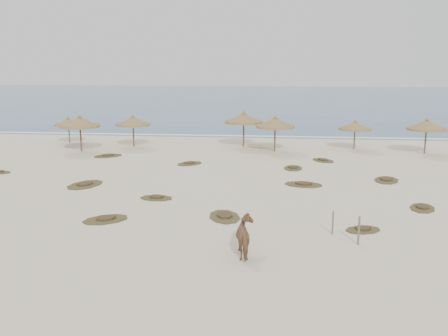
{
  "coord_description": "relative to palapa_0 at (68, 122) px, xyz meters",
  "views": [
    {
      "loc": [
        3.03,
        -22.8,
        7.28
      ],
      "look_at": [
        0.1,
        5.0,
        1.27
      ],
      "focal_mm": 40.0,
      "sensor_mm": 36.0,
      "label": 1
    }
  ],
  "objects": [
    {
      "name": "scrub_12",
      "position": [
        22.57,
        -21.77,
        -1.81
      ],
      "size": [
        1.89,
        1.58,
        0.16
      ],
      "rotation": [
        0.0,
        0.0,
        0.38
      ],
      "color": "brown",
      "rests_on": "ground"
    },
    {
      "name": "scrub_11",
      "position": [
        10.84,
        -21.55,
        -1.81
      ],
      "size": [
        2.56,
        2.37,
        0.16
      ],
      "rotation": [
        0.0,
        0.0,
        0.6
      ],
      "color": "brown",
      "rests_on": "ground"
    },
    {
      "name": "ground",
      "position": [
        15.65,
        -20.3,
        -1.86
      ],
      "size": [
        160.0,
        160.0,
        0.0
      ],
      "primitive_type": "plane",
      "color": "beige",
      "rests_on": "ground"
    },
    {
      "name": "palapa_6",
      "position": [
        30.56,
        -2.27,
        0.41
      ],
      "size": [
        3.62,
        3.62,
        2.92
      ],
      "rotation": [
        0.0,
        0.0,
        -0.18
      ],
      "color": "brown",
      "rests_on": "ground"
    },
    {
      "name": "ocean",
      "position": [
        15.65,
        54.7,
        -1.85
      ],
      "size": [
        200.0,
        100.0,
        0.01
      ],
      "primitive_type": "cube",
      "color": "navy",
      "rests_on": "ground"
    },
    {
      "name": "palapa_1",
      "position": [
        2.75,
        -4.11,
        0.52
      ],
      "size": [
        4.31,
        4.31,
        3.06
      ],
      "rotation": [
        0.0,
        0.0,
        0.41
      ],
      "color": "brown",
      "rests_on": "ground"
    },
    {
      "name": "scrub_4",
      "position": [
        26.09,
        -18.09,
        -1.81
      ],
      "size": [
        1.7,
        2.12,
        0.16
      ],
      "rotation": [
        0.0,
        0.0,
        1.26
      ],
      "color": "brown",
      "rests_on": "ground"
    },
    {
      "name": "scrub_10",
      "position": [
        22.2,
        -6.16,
        -1.81
      ],
      "size": [
        2.16,
        2.31,
        0.16
      ],
      "rotation": [
        0.0,
        0.0,
        2.19
      ],
      "color": "brown",
      "rests_on": "ground"
    },
    {
      "name": "horse",
      "position": [
        17.66,
        -25.17,
        -1.12
      ],
      "size": [
        1.16,
        1.88,
        1.48
      ],
      "primitive_type": "imported",
      "rotation": [
        0.0,
        0.0,
        3.36
      ],
      "color": "brown",
      "rests_on": "ground"
    },
    {
      "name": "palapa_3",
      "position": [
        15.88,
        -0.37,
        0.57
      ],
      "size": [
        4.21,
        4.21,
        3.13
      ],
      "rotation": [
        0.0,
        0.0,
        -0.32
      ],
      "color": "brown",
      "rests_on": "ground"
    },
    {
      "name": "scrub_2",
      "position": [
        12.32,
        -17.63,
        -1.81
      ],
      "size": [
        1.88,
        1.31,
        0.16
      ],
      "rotation": [
        0.0,
        0.0,
        3.05
      ],
      "color": "brown",
      "rests_on": "ground"
    },
    {
      "name": "scrub_1",
      "position": [
        7.37,
        -15.21,
        -1.81
      ],
      "size": [
        2.45,
        3.0,
        0.16
      ],
      "rotation": [
        0.0,
        0.0,
        1.23
      ],
      "color": "brown",
      "rests_on": "ground"
    },
    {
      "name": "scrub_5",
      "position": [
        25.56,
        -12.11,
        -1.81
      ],
      "size": [
        2.01,
        2.53,
        0.16
      ],
      "rotation": [
        0.0,
        0.0,
        1.28
      ],
      "color": "brown",
      "rests_on": "ground"
    },
    {
      "name": "palapa_0",
      "position": [
        0.0,
        0.0,
        0.0
      ],
      "size": [
        3.33,
        3.33,
        2.39
      ],
      "rotation": [
        0.0,
        0.0,
        -0.38
      ],
      "color": "brown",
      "rests_on": "ground"
    },
    {
      "name": "palapa_4",
      "position": [
        18.59,
        -2.46,
        0.47
      ],
      "size": [
        4.02,
        4.02,
        3.0
      ],
      "rotation": [
        0.0,
        0.0,
        -0.31
      ],
      "color": "brown",
      "rests_on": "ground"
    },
    {
      "name": "scrub_7",
      "position": [
        19.9,
        -9.13,
        -1.81
      ],
      "size": [
        1.41,
        2.04,
        0.16
      ],
      "rotation": [
        0.0,
        0.0,
        1.5
      ],
      "color": "brown",
      "rests_on": "ground"
    },
    {
      "name": "scrub_6",
      "position": [
        5.66,
        -6.06,
        -1.81
      ],
      "size": [
        2.66,
        2.55,
        0.16
      ],
      "rotation": [
        0.0,
        0.0,
        0.68
      ],
      "color": "brown",
      "rests_on": "ground"
    },
    {
      "name": "foam_line",
      "position": [
        15.65,
        5.7,
        -1.85
      ],
      "size": [
        70.0,
        0.6,
        0.01
      ],
      "primitive_type": "cube",
      "color": "white",
      "rests_on": "ground"
    },
    {
      "name": "scrub_3",
      "position": [
        20.38,
        -13.77,
        -1.81
      ],
      "size": [
        2.52,
        1.86,
        0.16
      ],
      "rotation": [
        0.0,
        0.0,
        2.97
      ],
      "color": "brown",
      "rests_on": "ground"
    },
    {
      "name": "scrub_9",
      "position": [
        16.33,
        -20.54,
        -1.81
      ],
      "size": [
        2.03,
        2.55,
        0.16
      ],
      "rotation": [
        0.0,
        0.0,
        1.87
      ],
      "color": "brown",
      "rests_on": "ground"
    },
    {
      "name": "fence_post_near",
      "position": [
        21.18,
        -22.38,
        -1.35
      ],
      "size": [
        0.09,
        0.09,
        1.02
      ],
      "primitive_type": "cylinder",
      "rotation": [
        0.0,
        0.0,
        0.23
      ],
      "color": "#6F6553",
      "rests_on": "ground"
    },
    {
      "name": "palapa_2",
      "position": [
        6.4,
        -1.42,
        0.32
      ],
      "size": [
        3.25,
        3.25,
        2.81
      ],
      "rotation": [
        0.0,
        0.0,
        0.09
      ],
      "color": "brown",
      "rests_on": "ground"
    },
    {
      "name": "palapa_5",
      "position": [
        25.22,
        -0.87,
        0.11
      ],
      "size": [
        2.77,
        2.77,
        2.53
      ],
      "rotation": [
        0.0,
        0.0,
        -0.03
      ],
      "color": "brown",
      "rests_on": "ground"
    },
    {
      "name": "fence_post_far",
      "position": [
        22.08,
        -23.55,
        -1.26
      ],
      "size": [
        0.11,
        0.11,
        1.2
      ],
      "primitive_type": "cylinder",
      "rotation": [
        0.0,
        0.0,
        0.27
      ],
      "color": "#6F6553",
      "rests_on": "ground"
    },
    {
      "name": "scrub_13",
      "position": [
        12.51,
        -8.34,
        -1.81
      ],
      "size": [
        2.33,
        2.38,
        0.16
      ],
      "rotation": [
        0.0,
        0.0,
        0.84
      ],
      "color": "brown",
      "rests_on": "ground"
    }
  ]
}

